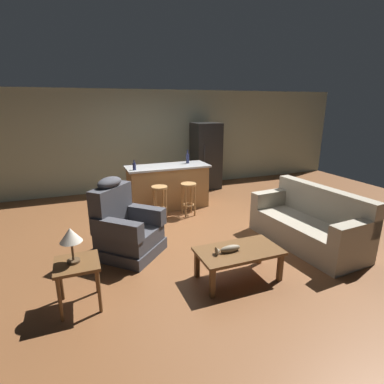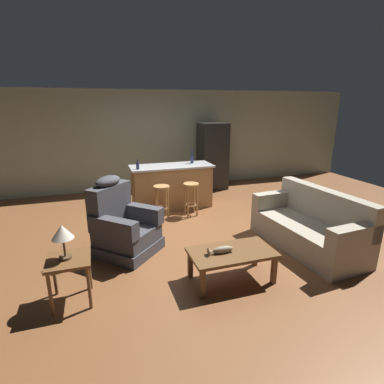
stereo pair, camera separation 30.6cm
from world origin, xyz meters
TOP-DOWN VIEW (x-y plane):
  - ground_plane at (0.00, 0.00)m, footprint 12.00×12.00m
  - back_wall at (0.00, 3.12)m, footprint 12.00×0.05m
  - coffee_table at (0.01, -1.75)m, footprint 1.10×0.60m
  - fish_figurine at (-0.16, -1.76)m, footprint 0.34×0.10m
  - couch at (1.62, -1.26)m, footprint 0.98×1.96m
  - recliner_near_lamp at (-1.26, -0.49)m, footprint 1.19×1.19m
  - end_table at (-1.96, -1.58)m, footprint 0.48×0.48m
  - table_lamp at (-1.99, -1.57)m, footprint 0.24×0.24m
  - kitchen_island at (0.00, 1.35)m, footprint 1.80×0.70m
  - bar_stool_left at (-0.37, 0.72)m, footprint 0.32×0.32m
  - bar_stool_right at (0.25, 0.72)m, footprint 0.32×0.32m
  - refrigerator at (1.45, 2.55)m, footprint 0.70×0.69m
  - bottle_tall_green at (-0.75, 1.18)m, footprint 0.07×0.07m
  - bottle_short_amber at (0.51, 1.45)m, footprint 0.07×0.07m

SIDE VIEW (x-z plane):
  - ground_plane at x=0.00m, z-range 0.00..0.00m
  - couch at x=1.62m, z-range -0.13..0.81m
  - coffee_table at x=0.01m, z-range 0.15..0.57m
  - recliner_near_lamp at x=-1.26m, z-range -0.18..1.02m
  - end_table at x=-1.96m, z-range 0.18..0.74m
  - fish_figurine at x=-0.16m, z-range 0.41..0.51m
  - bar_stool_left at x=-0.37m, z-range 0.13..0.81m
  - bar_stool_right at x=0.25m, z-range 0.13..0.81m
  - kitchen_island at x=0.00m, z-range 0.00..0.95m
  - table_lamp at x=-1.99m, z-range 0.66..1.07m
  - refrigerator at x=1.45m, z-range 0.00..1.76m
  - bottle_tall_green at x=-0.75m, z-range 0.93..1.13m
  - bottle_short_amber at x=0.51m, z-range 0.91..1.21m
  - back_wall at x=0.00m, z-range 0.00..2.60m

